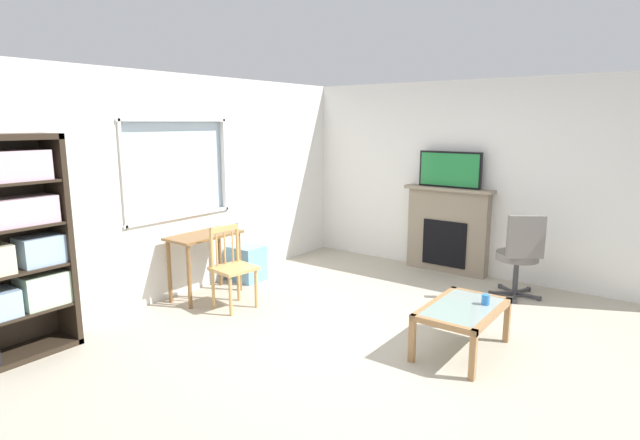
% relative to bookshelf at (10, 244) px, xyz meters
% --- Properties ---
extents(ground, '(6.23, 6.04, 0.02)m').
position_rel_bookshelf_xyz_m(ground, '(2.10, -2.28, -1.02)').
color(ground, '#B2A893').
extents(wall_back_with_window, '(5.23, 0.15, 2.55)m').
position_rel_bookshelf_xyz_m(wall_back_with_window, '(2.12, 0.24, 0.25)').
color(wall_back_with_window, silver).
rests_on(wall_back_with_window, ground).
extents(wall_right, '(0.12, 5.24, 2.55)m').
position_rel_bookshelf_xyz_m(wall_right, '(4.78, -2.28, 0.27)').
color(wall_right, silver).
rests_on(wall_right, ground).
extents(bookshelf, '(0.90, 0.38, 1.92)m').
position_rel_bookshelf_xyz_m(bookshelf, '(0.00, 0.00, 0.00)').
color(bookshelf, '#2D2319').
rests_on(bookshelf, ground).
extents(desk_under_window, '(0.86, 0.44, 0.75)m').
position_rel_bookshelf_xyz_m(desk_under_window, '(2.00, -0.11, -0.40)').
color(desk_under_window, brown).
rests_on(desk_under_window, ground).
extents(wooden_chair, '(0.47, 0.45, 0.90)m').
position_rel_bookshelf_xyz_m(wooden_chair, '(1.93, -0.62, -0.54)').
color(wooden_chair, tan).
rests_on(wooden_chair, ground).
extents(plastic_drawer_unit, '(0.35, 0.40, 0.45)m').
position_rel_bookshelf_xyz_m(plastic_drawer_unit, '(2.72, -0.06, -0.78)').
color(plastic_drawer_unit, '#72ADDB').
rests_on(plastic_drawer_unit, ground).
extents(fireplace, '(0.26, 1.20, 1.16)m').
position_rel_bookshelf_xyz_m(fireplace, '(4.63, -1.97, -0.42)').
color(fireplace, gray).
rests_on(fireplace, ground).
extents(tv, '(0.06, 0.85, 0.48)m').
position_rel_bookshelf_xyz_m(tv, '(4.61, -1.97, 0.39)').
color(tv, black).
rests_on(tv, fireplace).
extents(office_chair, '(0.62, 0.57, 1.00)m').
position_rel_bookshelf_xyz_m(office_chair, '(4.10, -3.06, -0.45)').
color(office_chair, slate).
rests_on(office_chair, ground).
extents(coffee_table, '(0.94, 0.58, 0.42)m').
position_rel_bookshelf_xyz_m(coffee_table, '(2.37, -3.06, -0.65)').
color(coffee_table, '#8C9E99').
rests_on(coffee_table, ground).
extents(sippy_cup, '(0.07, 0.07, 0.09)m').
position_rel_bookshelf_xyz_m(sippy_cup, '(2.53, -3.20, -0.54)').
color(sippy_cup, '#337FD6').
rests_on(sippy_cup, coffee_table).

